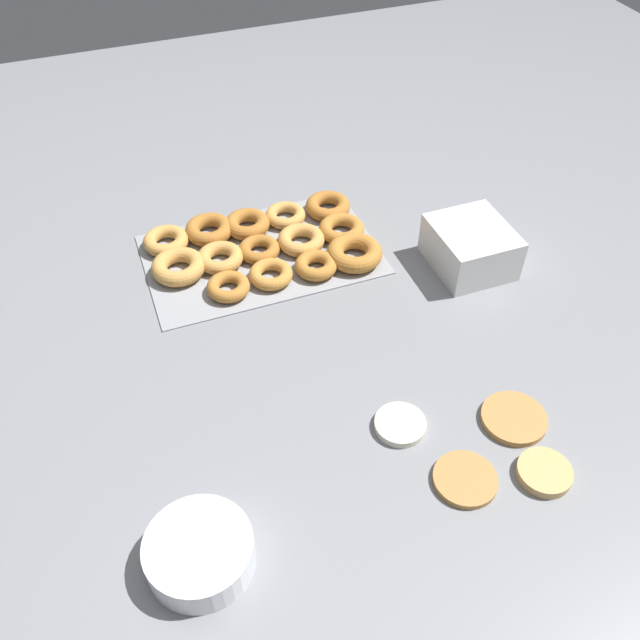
{
  "coord_description": "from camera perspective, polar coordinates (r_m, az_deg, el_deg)",
  "views": [
    {
      "loc": [
        0.32,
        0.65,
        0.87
      ],
      "look_at": [
        0.03,
        -0.13,
        0.04
      ],
      "focal_mm": 38.0,
      "sensor_mm": 36.0,
      "label": 1
    }
  ],
  "objects": [
    {
      "name": "ground_plane",
      "position": [
        1.13,
        3.8,
        -5.33
      ],
      "size": [
        3.0,
        3.0,
        0.0
      ],
      "primitive_type": "plane",
      "color": "gray"
    },
    {
      "name": "pancake_3",
      "position": [
        1.08,
        6.76,
        -8.74
      ],
      "size": [
        0.08,
        0.08,
        0.01
      ],
      "primitive_type": "cylinder",
      "color": "silver",
      "rests_on": "ground_plane"
    },
    {
      "name": "pancake_1",
      "position": [
        1.12,
        16.0,
        -7.97
      ],
      "size": [
        0.1,
        0.1,
        0.01
      ],
      "primitive_type": "cylinder",
      "color": "#B27F42",
      "rests_on": "ground_plane"
    },
    {
      "name": "container_stack",
      "position": [
        1.35,
        12.54,
        6.02
      ],
      "size": [
        0.14,
        0.16,
        0.09
      ],
      "color": "white",
      "rests_on": "ground_plane"
    },
    {
      "name": "pancake_2",
      "position": [
        1.07,
        18.36,
        -12.1
      ],
      "size": [
        0.08,
        0.08,
        0.02
      ],
      "primitive_type": "cylinder",
      "color": "tan",
      "rests_on": "ground_plane"
    },
    {
      "name": "donut_tray",
      "position": [
        1.37,
        -4.58,
        6.26
      ],
      "size": [
        0.46,
        0.29,
        0.04
      ],
      "color": "#93969B",
      "rests_on": "ground_plane"
    },
    {
      "name": "pancake_0",
      "position": [
        1.04,
        12.12,
        -12.98
      ],
      "size": [
        0.1,
        0.1,
        0.01
      ],
      "primitive_type": "cylinder",
      "color": "#B27F42",
      "rests_on": "ground_plane"
    },
    {
      "name": "batter_bowl",
      "position": [
        0.95,
        -10.1,
        -18.73
      ],
      "size": [
        0.15,
        0.15,
        0.05
      ],
      "color": "white",
      "rests_on": "ground_plane"
    }
  ]
}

